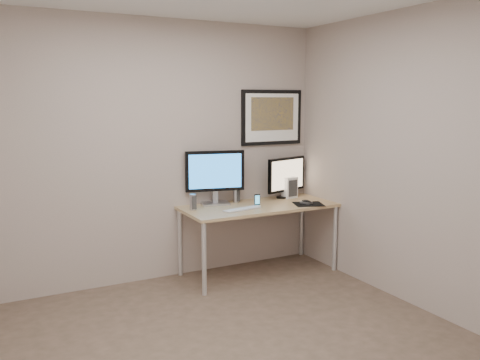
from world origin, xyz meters
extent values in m
plane|color=#4F4231|center=(0.00, 0.00, 0.00)|extent=(3.60, 3.60, 0.00)
plane|color=gray|center=(0.00, 1.70, 1.30)|extent=(3.60, 0.00, 3.60)
plane|color=gray|center=(1.80, 0.00, 1.30)|extent=(0.00, 3.40, 3.40)
cube|color=#A57E50|center=(1.00, 1.35, 0.71)|extent=(1.60, 0.70, 0.03)
cylinder|color=silver|center=(0.24, 1.04, 0.35)|extent=(0.04, 0.04, 0.70)
cylinder|color=silver|center=(0.24, 1.66, 0.35)|extent=(0.04, 0.04, 0.70)
cylinder|color=silver|center=(1.76, 1.04, 0.35)|extent=(0.04, 0.04, 0.70)
cylinder|color=silver|center=(1.76, 1.66, 0.35)|extent=(0.04, 0.04, 0.70)
cube|color=black|center=(1.35, 1.68, 1.62)|extent=(0.75, 0.03, 0.60)
cube|color=white|center=(1.35, 1.67, 1.62)|extent=(0.67, 0.00, 0.52)
cube|color=gold|center=(1.35, 1.66, 1.66)|extent=(0.54, 0.00, 0.36)
cube|color=#A7A6AB|center=(0.61, 1.59, 0.74)|extent=(0.32, 0.26, 0.02)
cube|color=#A7A6AB|center=(0.61, 1.59, 0.81)|extent=(0.06, 0.06, 0.12)
cube|color=black|center=(0.61, 1.59, 1.08)|extent=(0.61, 0.17, 0.42)
cube|color=#1E69B7|center=(0.61, 1.57, 1.08)|extent=(0.54, 0.12, 0.35)
cube|color=black|center=(1.47, 1.56, 0.74)|extent=(0.27, 0.20, 0.02)
cube|color=black|center=(1.47, 1.56, 0.78)|extent=(0.07, 0.06, 0.06)
cube|color=black|center=(1.47, 1.56, 0.99)|extent=(0.56, 0.20, 0.38)
cube|color=#CEAE88|center=(1.47, 1.54, 0.99)|extent=(0.50, 0.16, 0.32)
cylinder|color=#A7A6AB|center=(0.30, 1.45, 0.81)|extent=(0.07, 0.07, 0.16)
cylinder|color=#A7A6AB|center=(0.86, 1.59, 0.81)|extent=(0.08, 0.08, 0.16)
cube|color=black|center=(0.95, 1.30, 0.79)|extent=(0.07, 0.07, 0.13)
cube|color=silver|center=(0.74, 1.23, 0.74)|extent=(0.42, 0.18, 0.01)
cube|color=black|center=(1.48, 1.14, 0.73)|extent=(0.37, 0.35, 0.00)
ellipsoid|color=black|center=(1.47, 1.17, 0.75)|extent=(0.10, 0.13, 0.04)
cube|color=white|center=(1.50, 1.54, 0.85)|extent=(0.17, 0.13, 0.23)
camera|label=1|loc=(-1.58, -3.13, 1.81)|focal=38.00mm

